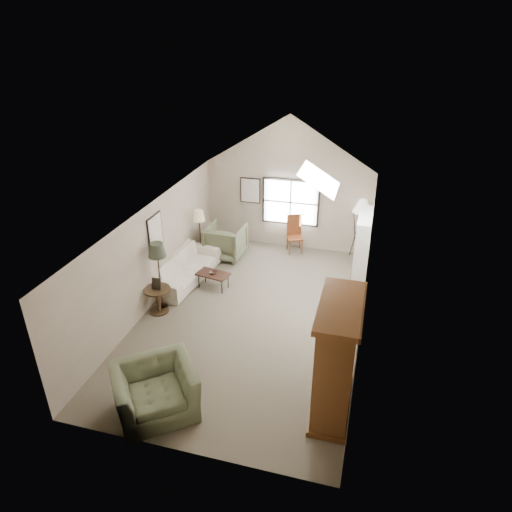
% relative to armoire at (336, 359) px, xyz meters
% --- Properties ---
extents(room_shell, '(5.01, 8.01, 4.00)m').
position_rel_armoire_xyz_m(room_shell, '(-2.18, 2.40, 2.11)').
color(room_shell, '#6B604C').
rests_on(room_shell, ground).
extents(window, '(1.72, 0.08, 1.42)m').
position_rel_armoire_xyz_m(window, '(-2.08, 6.36, 0.35)').
color(window, black).
rests_on(window, room_shell).
extents(skylight, '(0.80, 1.20, 0.52)m').
position_rel_armoire_xyz_m(skylight, '(-0.88, 3.30, 2.12)').
color(skylight, white).
rests_on(skylight, room_shell).
extents(wall_art, '(1.97, 3.71, 0.88)m').
position_rel_armoire_xyz_m(wall_art, '(-4.06, 4.34, 0.63)').
color(wall_art, black).
rests_on(wall_art, room_shell).
extents(armoire, '(0.60, 1.50, 2.20)m').
position_rel_armoire_xyz_m(armoire, '(0.00, 0.00, 0.00)').
color(armoire, brown).
rests_on(armoire, ground).
extents(tv_alcove, '(0.32, 1.30, 2.10)m').
position_rel_armoire_xyz_m(tv_alcove, '(0.16, 4.00, 0.05)').
color(tv_alcove, white).
rests_on(tv_alcove, ground).
extents(media_console, '(0.34, 1.18, 0.60)m').
position_rel_armoire_xyz_m(media_console, '(0.14, 4.00, -0.80)').
color(media_console, '#382316').
rests_on(media_console, ground).
extents(tv_panel, '(0.05, 0.90, 0.55)m').
position_rel_armoire_xyz_m(tv_panel, '(0.14, 4.00, -0.18)').
color(tv_panel, black).
rests_on(tv_panel, media_console).
extents(sofa, '(1.24, 2.62, 0.74)m').
position_rel_armoire_xyz_m(sofa, '(-4.38, 3.60, -0.73)').
color(sofa, '#F0E7CF').
rests_on(sofa, ground).
extents(armchair_near, '(1.84, 1.81, 0.90)m').
position_rel_armoire_xyz_m(armchair_near, '(-3.02, -0.88, -0.65)').
color(armchair_near, '#5D6648').
rests_on(armchair_near, ground).
extents(armchair_far, '(1.09, 1.12, 0.98)m').
position_rel_armoire_xyz_m(armchair_far, '(-3.75, 5.18, -0.61)').
color(armchair_far, '#636A4A').
rests_on(armchair_far, ground).
extents(coffee_table, '(0.90, 0.61, 0.43)m').
position_rel_armoire_xyz_m(coffee_table, '(-3.49, 3.38, -0.89)').
color(coffee_table, '#341E15').
rests_on(coffee_table, ground).
extents(bowl, '(0.23, 0.23, 0.05)m').
position_rel_armoire_xyz_m(bowl, '(-3.49, 3.38, -0.65)').
color(bowl, '#3D2119').
rests_on(bowl, coffee_table).
extents(side_table, '(0.70, 0.70, 0.63)m').
position_rel_armoire_xyz_m(side_table, '(-4.38, 2.00, -0.78)').
color(side_table, '#3A2817').
rests_on(side_table, ground).
extents(side_chair, '(0.57, 0.57, 1.13)m').
position_rel_armoire_xyz_m(side_chair, '(-1.85, 6.03, -0.53)').
color(side_chair, brown).
rests_on(side_chair, ground).
extents(tripod_lamp, '(0.66, 0.66, 1.86)m').
position_rel_armoire_xyz_m(tripod_lamp, '(0.02, 6.10, -0.17)').
color(tripod_lamp, silver).
rests_on(tripod_lamp, ground).
extents(dark_lamp, '(0.46, 0.46, 1.76)m').
position_rel_armoire_xyz_m(dark_lamp, '(-4.38, 2.20, -0.22)').
color(dark_lamp, '#272A1D').
rests_on(dark_lamp, ground).
extents(tan_lamp, '(0.35, 0.35, 1.58)m').
position_rel_armoire_xyz_m(tan_lamp, '(-4.38, 4.80, -0.31)').
color(tan_lamp, tan).
rests_on(tan_lamp, ground).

